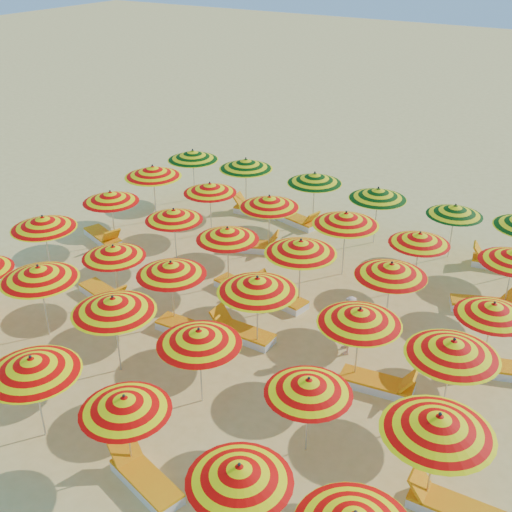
% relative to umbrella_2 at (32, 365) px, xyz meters
% --- Properties ---
extents(ground, '(120.00, 120.00, 0.00)m').
position_rel_umbrella_2_xyz_m(ground, '(1.11, 6.24, -1.82)').
color(ground, '#F3CB6C').
rests_on(ground, ground).
extents(umbrella_2, '(2.04, 2.04, 2.06)m').
position_rel_umbrella_2_xyz_m(umbrella_2, '(0.00, 0.00, 0.00)').
color(umbrella_2, silver).
rests_on(umbrella_2, ground).
extents(umbrella_3, '(2.30, 2.30, 1.87)m').
position_rel_umbrella_2_xyz_m(umbrella_3, '(2.21, 0.24, -0.17)').
color(umbrella_3, silver).
rests_on(umbrella_3, ground).
extents(umbrella_4, '(1.85, 1.85, 1.91)m').
position_rel_umbrella_2_xyz_m(umbrella_4, '(4.99, -0.10, -0.13)').
color(umbrella_4, silver).
rests_on(umbrella_4, ground).
extents(umbrella_7, '(2.28, 2.28, 2.10)m').
position_rel_umbrella_2_xyz_m(umbrella_7, '(-2.80, 2.67, 0.03)').
color(umbrella_7, silver).
rests_on(umbrella_7, ground).
extents(umbrella_8, '(2.54, 2.54, 2.10)m').
position_rel_umbrella_2_xyz_m(umbrella_8, '(-0.16, 2.53, 0.04)').
color(umbrella_8, silver).
rests_on(umbrella_8, ground).
extents(umbrella_9, '(2.28, 2.28, 1.99)m').
position_rel_umbrella_2_xyz_m(umbrella_9, '(2.19, 2.63, -0.07)').
color(umbrella_9, silver).
rests_on(umbrella_9, ground).
extents(umbrella_10, '(2.31, 2.31, 1.87)m').
position_rel_umbrella_2_xyz_m(umbrella_10, '(4.91, 2.52, -0.17)').
color(umbrella_10, silver).
rests_on(umbrella_10, ground).
extents(umbrella_11, '(2.07, 2.07, 2.16)m').
position_rel_umbrella_2_xyz_m(umbrella_11, '(7.45, 2.50, 0.09)').
color(umbrella_11, silver).
rests_on(umbrella_11, ground).
extents(umbrella_12, '(2.28, 2.28, 2.06)m').
position_rel_umbrella_2_xyz_m(umbrella_12, '(-5.16, 4.92, -0.00)').
color(umbrella_12, silver).
rests_on(umbrella_12, ground).
extents(umbrella_13, '(1.92, 1.92, 1.86)m').
position_rel_umbrella_2_xyz_m(umbrella_13, '(-2.33, 4.84, -0.18)').
color(umbrella_13, silver).
rests_on(umbrella_13, ground).
extents(umbrella_14, '(2.30, 2.30, 1.95)m').
position_rel_umbrella_2_xyz_m(umbrella_14, '(-0.28, 4.79, -0.10)').
color(umbrella_14, silver).
rests_on(umbrella_14, ground).
extents(umbrella_15, '(2.28, 2.28, 2.12)m').
position_rel_umbrella_2_xyz_m(umbrella_15, '(2.19, 5.04, 0.05)').
color(umbrella_15, silver).
rests_on(umbrella_15, ground).
extents(umbrella_16, '(2.04, 2.04, 2.06)m').
position_rel_umbrella_2_xyz_m(umbrella_16, '(4.85, 5.11, -0.00)').
color(umbrella_16, silver).
rests_on(umbrella_16, ground).
extents(umbrella_17, '(2.49, 2.49, 2.10)m').
position_rel_umbrella_2_xyz_m(umbrella_17, '(6.99, 4.94, 0.04)').
color(umbrella_17, silver).
rests_on(umbrella_17, ground).
extents(umbrella_18, '(2.00, 2.00, 1.95)m').
position_rel_umbrella_2_xyz_m(umbrella_18, '(-5.03, 7.63, -0.10)').
color(umbrella_18, silver).
rests_on(umbrella_18, ground).
extents(umbrella_19, '(2.11, 2.11, 1.90)m').
position_rel_umbrella_2_xyz_m(umbrella_19, '(-2.42, 7.63, -0.14)').
color(umbrella_19, silver).
rests_on(umbrella_19, ground).
extents(umbrella_20, '(2.41, 2.41, 1.95)m').
position_rel_umbrella_2_xyz_m(umbrella_20, '(-0.21, 7.31, -0.10)').
color(umbrella_20, silver).
rests_on(umbrella_20, ground).
extents(umbrella_21, '(2.42, 2.42, 2.12)m').
position_rel_umbrella_2_xyz_m(umbrella_21, '(2.12, 7.40, 0.05)').
color(umbrella_21, silver).
rests_on(umbrella_21, ground).
extents(umbrella_22, '(2.13, 2.13, 2.00)m').
position_rel_umbrella_2_xyz_m(umbrella_22, '(4.62, 7.64, -0.05)').
color(umbrella_22, silver).
rests_on(umbrella_22, ground).
extents(umbrella_23, '(2.19, 2.19, 1.88)m').
position_rel_umbrella_2_xyz_m(umbrella_23, '(7.30, 7.24, -0.16)').
color(umbrella_23, silver).
rests_on(umbrella_23, ground).
extents(umbrella_24, '(2.63, 2.63, 2.14)m').
position_rel_umbrella_2_xyz_m(umbrella_24, '(-5.10, 9.87, 0.07)').
color(umbrella_24, silver).
rests_on(umbrella_24, ground).
extents(umbrella_25, '(2.38, 2.38, 1.92)m').
position_rel_umbrella_2_xyz_m(umbrella_25, '(-2.76, 10.03, -0.13)').
color(umbrella_25, silver).
rests_on(umbrella_25, ground).
extents(umbrella_26, '(2.09, 2.09, 2.04)m').
position_rel_umbrella_2_xyz_m(umbrella_26, '(-0.30, 9.83, -0.02)').
color(umbrella_26, silver).
rests_on(umbrella_26, ground).
extents(umbrella_27, '(2.52, 2.52, 2.13)m').
position_rel_umbrella_2_xyz_m(umbrella_27, '(2.39, 9.74, 0.05)').
color(umbrella_27, silver).
rests_on(umbrella_27, ground).
extents(umbrella_28, '(2.09, 2.09, 1.87)m').
position_rel_umbrella_2_xyz_m(umbrella_28, '(4.57, 10.05, -0.17)').
color(umbrella_28, silver).
rests_on(umbrella_28, ground).
extents(umbrella_30, '(2.20, 2.20, 2.06)m').
position_rel_umbrella_2_xyz_m(umbrella_30, '(-5.11, 12.24, -0.01)').
color(umbrella_30, silver).
rests_on(umbrella_30, ground).
extents(umbrella_31, '(2.36, 2.36, 2.09)m').
position_rel_umbrella_2_xyz_m(umbrella_31, '(-2.80, 12.38, 0.03)').
color(umbrella_31, silver).
rests_on(umbrella_31, ground).
extents(umbrella_32, '(2.33, 2.33, 2.04)m').
position_rel_umbrella_2_xyz_m(umbrella_32, '(-0.04, 12.48, -0.02)').
color(umbrella_32, silver).
rests_on(umbrella_32, ground).
extents(umbrella_33, '(2.39, 2.39, 2.02)m').
position_rel_umbrella_2_xyz_m(umbrella_33, '(2.37, 12.32, -0.03)').
color(umbrella_33, silver).
rests_on(umbrella_33, ground).
extents(umbrella_34, '(2.24, 2.24, 1.87)m').
position_rel_umbrella_2_xyz_m(umbrella_34, '(4.84, 12.60, -0.17)').
color(umbrella_34, silver).
rests_on(umbrella_34, ground).
extents(lounger_0, '(1.82, 1.02, 0.69)m').
position_rel_umbrella_2_xyz_m(lounger_0, '(2.72, 0.05, -1.66)').
color(lounger_0, white).
rests_on(lounger_0, ground).
extents(lounger_3, '(1.75, 0.64, 0.69)m').
position_rel_umbrella_2_xyz_m(lounger_3, '(7.95, 2.49, -1.66)').
color(lounger_3, white).
rests_on(lounger_3, ground).
extents(lounger_4, '(1.82, 0.98, 0.69)m').
position_rel_umbrella_2_xyz_m(lounger_4, '(-2.83, 4.77, -1.66)').
color(lounger_4, white).
rests_on(lounger_4, ground).
extents(lounger_5, '(1.75, 0.63, 0.69)m').
position_rel_umbrella_2_xyz_m(lounger_5, '(0.32, 4.63, -1.66)').
color(lounger_5, white).
rests_on(lounger_5, ground).
extents(lounger_6, '(1.74, 0.59, 0.69)m').
position_rel_umbrella_2_xyz_m(lounger_6, '(1.59, 5.21, -1.66)').
color(lounger_6, white).
rests_on(lounger_6, ground).
extents(lounger_7, '(1.79, 0.80, 0.69)m').
position_rel_umbrella_2_xyz_m(lounger_7, '(5.45, 5.12, -1.66)').
color(lounger_7, white).
rests_on(lounger_7, ground).
extents(lounger_8, '(1.83, 1.14, 0.69)m').
position_rel_umbrella_2_xyz_m(lounger_8, '(-5.54, 7.58, -1.66)').
color(lounger_8, white).
rests_on(lounger_8, ground).
extents(lounger_9, '(1.81, 0.90, 0.69)m').
position_rel_umbrella_2_xyz_m(lounger_9, '(0.38, 7.13, -1.66)').
color(lounger_9, white).
rests_on(lounger_9, ground).
extents(lounger_10, '(1.81, 0.90, 0.69)m').
position_rel_umbrella_2_xyz_m(lounger_10, '(1.52, 7.28, -1.66)').
color(lounger_10, white).
rests_on(lounger_10, ground).
extents(lounger_11, '(1.83, 1.10, 0.69)m').
position_rel_umbrella_2_xyz_m(lounger_11, '(7.80, 7.21, -1.66)').
color(lounger_11, white).
rests_on(lounger_11, ground).
extents(lounger_12, '(1.82, 1.24, 0.69)m').
position_rel_umbrella_2_xyz_m(lounger_12, '(-0.80, 9.67, -1.66)').
color(lounger_12, white).
rests_on(lounger_12, ground).
extents(lounger_13, '(1.82, 1.19, 0.69)m').
position_rel_umbrella_2_xyz_m(lounger_13, '(6.63, 9.95, -1.66)').
color(lounger_13, white).
rests_on(lounger_13, ground).
extents(lounger_14, '(1.80, 0.81, 0.69)m').
position_rel_umbrella_2_xyz_m(lounger_14, '(-2.30, 12.27, -1.66)').
color(lounger_14, white).
rests_on(lounger_14, ground).
extents(lounger_15, '(1.82, 1.01, 0.69)m').
position_rel_umbrella_2_xyz_m(lounger_15, '(-0.54, 12.27, -1.66)').
color(lounger_15, white).
rests_on(lounger_15, ground).
extents(lounger_16, '(1.81, 0.91, 0.69)m').
position_rel_umbrella_2_xyz_m(lounger_16, '(6.40, 12.73, -1.66)').
color(lounger_16, white).
rests_on(lounger_16, ground).
extents(beachgoer_a, '(0.62, 0.69, 1.58)m').
position_rel_umbrella_2_xyz_m(beachgoer_a, '(4.18, 6.09, -1.02)').
color(beachgoer_a, tan).
rests_on(beachgoer_a, ground).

